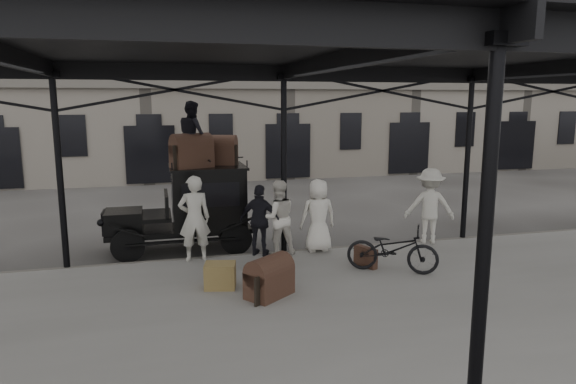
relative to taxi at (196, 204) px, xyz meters
name	(u,v)px	position (x,y,z in m)	size (l,w,h in m)	color
ground	(307,284)	(2.03, -3.20, -1.20)	(120.00, 120.00, 0.00)	#383533
platform	(340,320)	(2.03, -5.20, -1.13)	(28.00, 8.00, 0.15)	slate
canopy	(339,52)	(2.03, -4.92, 3.39)	(22.50, 9.00, 4.74)	black
building_frontage	(209,38)	(2.03, 14.80, 5.80)	(64.00, 8.00, 14.00)	slate
taxi	(196,204)	(0.00, 0.00, 0.00)	(3.65, 1.55, 2.18)	black
porter_left	(194,218)	(-0.14, -1.40, -0.06)	(0.73, 0.48, 1.99)	beige
porter_midleft	(278,217)	(1.83, -1.40, -0.15)	(0.88, 0.68, 1.81)	silver
porter_centre	(318,215)	(2.84, -1.40, -0.16)	(0.88, 0.57, 1.79)	silver
porter_official	(260,220)	(1.40, -1.40, -0.20)	(1.00, 0.42, 1.71)	black
porter_right	(430,206)	(5.87, -1.40, -0.08)	(1.26, 0.73, 1.95)	beige
bicycle	(392,249)	(3.92, -3.29, -0.54)	(0.68, 1.96, 1.03)	black
porter_roof	(193,134)	(-0.03, -0.10, 1.79)	(0.79, 0.62, 1.63)	black
steamer_trunk_roof_near	(192,153)	(-0.08, -0.25, 1.33)	(0.96, 0.59, 0.70)	#40291D
steamer_trunk_roof_far	(220,152)	(0.67, 0.20, 1.29)	(0.86, 0.53, 0.63)	#40291D
steamer_trunk_platform	(269,280)	(1.04, -4.00, -0.73)	(0.89, 0.55, 0.66)	#40291D
wicker_hamper	(220,276)	(0.19, -3.33, -0.80)	(0.60, 0.45, 0.50)	olive
suitcase_upright	(366,257)	(3.50, -2.83, -0.83)	(0.15, 0.60, 0.45)	#40291D
suitcase_flat	(266,288)	(0.96, -4.08, -0.85)	(0.60, 0.15, 0.40)	#40291D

